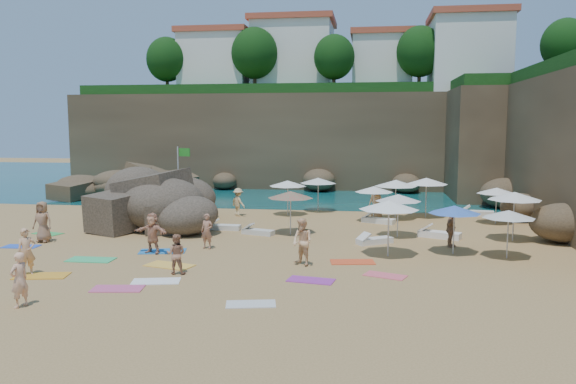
# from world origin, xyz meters

# --- Properties ---
(ground) EXTENTS (120.00, 120.00, 0.00)m
(ground) POSITION_xyz_m (0.00, 0.00, 0.00)
(ground) COLOR tan
(ground) RESTS_ON ground
(seawater) EXTENTS (120.00, 120.00, 0.00)m
(seawater) POSITION_xyz_m (0.00, 30.00, 0.00)
(seawater) COLOR #0C4751
(seawater) RESTS_ON ground
(cliff_back) EXTENTS (44.00, 8.00, 8.00)m
(cliff_back) POSITION_xyz_m (2.00, 25.00, 4.00)
(cliff_back) COLOR brown
(cliff_back) RESTS_ON ground
(cliff_corner) EXTENTS (10.00, 12.00, 8.00)m
(cliff_corner) POSITION_xyz_m (17.00, 20.00, 4.00)
(cliff_corner) COLOR brown
(cliff_corner) RESTS_ON ground
(rock_promontory) EXTENTS (12.00, 7.00, 2.00)m
(rock_promontory) POSITION_xyz_m (-11.00, 16.00, 0.00)
(rock_promontory) COLOR brown
(rock_promontory) RESTS_ON ground
(clifftop_buildings) EXTENTS (28.48, 9.48, 7.00)m
(clifftop_buildings) POSITION_xyz_m (2.96, 25.79, 11.24)
(clifftop_buildings) COLOR white
(clifftop_buildings) RESTS_ON cliff_back
(clifftop_trees) EXTENTS (35.60, 23.82, 4.40)m
(clifftop_trees) POSITION_xyz_m (4.78, 19.52, 11.26)
(clifftop_trees) COLOR #11380F
(clifftop_trees) RESTS_ON ground
(marina_masts) EXTENTS (3.10, 0.10, 6.00)m
(marina_masts) POSITION_xyz_m (-16.50, 30.00, 3.00)
(marina_masts) COLOR white
(marina_masts) RESTS_ON ground
(rock_outcrop) EXTENTS (9.41, 8.31, 3.12)m
(rock_outcrop) POSITION_xyz_m (-6.10, 3.93, 0.00)
(rock_outcrop) COLOR brown
(rock_outcrop) RESTS_ON ground
(flag_pole) EXTENTS (0.80, 0.22, 4.14)m
(flag_pole) POSITION_xyz_m (-4.86, 6.45, 2.64)
(flag_pole) COLOR silver
(flag_pole) RESTS_ON ground
(parasol_0) EXTENTS (2.22, 2.22, 2.10)m
(parasol_0) POSITION_xyz_m (1.27, 7.89, 1.92)
(parasol_0) COLOR silver
(parasol_0) RESTS_ON ground
(parasol_1) EXTENTS (2.25, 2.25, 2.12)m
(parasol_1) POSITION_xyz_m (2.94, 9.60, 1.95)
(parasol_1) COLOR silver
(parasol_1) RESTS_ON ground
(parasol_2) EXTENTS (2.46, 2.46, 2.33)m
(parasol_2) POSITION_xyz_m (9.38, 8.33, 2.14)
(parasol_2) COLOR silver
(parasol_2) RESTS_ON ground
(parasol_3) EXTENTS (2.13, 2.13, 2.01)m
(parasol_3) POSITION_xyz_m (6.34, 6.23, 1.85)
(parasol_3) COLOR silver
(parasol_3) RESTS_ON ground
(parasol_4) EXTENTS (2.11, 2.11, 2.00)m
(parasol_4) POSITION_xyz_m (12.95, 6.60, 1.83)
(parasol_4) COLOR silver
(parasol_4) RESTS_ON ground
(parasol_5) EXTENTS (2.42, 2.42, 2.29)m
(parasol_5) POSITION_xyz_m (7.58, 7.27, 2.10)
(parasol_5) COLOR silver
(parasol_5) RESTS_ON ground
(parasol_6) EXTENTS (2.27, 2.27, 2.15)m
(parasol_6) POSITION_xyz_m (2.25, 2.14, 1.97)
(parasol_6) COLOR silver
(parasol_6) RESTS_ON ground
(parasol_7) EXTENTS (2.43, 2.43, 2.30)m
(parasol_7) POSITION_xyz_m (12.76, 2.03, 2.11)
(parasol_7) COLOR silver
(parasol_7) RESTS_ON ground
(parasol_8) EXTENTS (2.20, 2.20, 2.08)m
(parasol_8) POSITION_xyz_m (7.47, 2.17, 1.91)
(parasol_8) COLOR silver
(parasol_8) RESTS_ON ground
(parasol_9) EXTENTS (2.45, 2.45, 2.32)m
(parasol_9) POSITION_xyz_m (6.89, -1.94, 2.13)
(parasol_9) COLOR silver
(parasol_9) RESTS_ON ground
(parasol_10) EXTENTS (2.17, 2.17, 2.05)m
(parasol_10) POSITION_xyz_m (9.62, -1.11, 1.88)
(parasol_10) COLOR silver
(parasol_10) RESTS_ON ground
(parasol_11) EXTENTS (2.09, 2.09, 1.97)m
(parasol_11) POSITION_xyz_m (11.66, -1.62, 1.81)
(parasol_11) COLOR silver
(parasol_11) RESTS_ON ground
(lounger_0) EXTENTS (1.70, 0.64, 0.26)m
(lounger_0) POSITION_xyz_m (-1.29, 2.80, 0.13)
(lounger_0) COLOR silver
(lounger_0) RESTS_ON ground
(lounger_1) EXTENTS (1.91, 1.26, 0.28)m
(lounger_1) POSITION_xyz_m (6.62, 5.96, 0.14)
(lounger_1) COLOR white
(lounger_1) RESTS_ON ground
(lounger_2) EXTENTS (1.97, 0.88, 0.30)m
(lounger_2) POSITION_xyz_m (12.49, 9.41, 0.15)
(lounger_2) COLOR silver
(lounger_2) RESTS_ON ground
(lounger_3) EXTENTS (1.71, 1.00, 0.25)m
(lounger_3) POSITION_xyz_m (0.69, 1.80, 0.13)
(lounger_3) COLOR silver
(lounger_3) RESTS_ON ground
(lounger_4) EXTENTS (2.08, 1.35, 0.31)m
(lounger_4) POSITION_xyz_m (9.46, 2.24, 0.15)
(lounger_4) COLOR white
(lounger_4) RESTS_ON ground
(lounger_5) EXTENTS (1.73, 1.42, 0.27)m
(lounger_5) POSITION_xyz_m (6.37, 0.45, 0.13)
(lounger_5) COLOR white
(lounger_5) RESTS_ON ground
(towel_0) EXTENTS (1.58, 0.86, 0.03)m
(towel_0) POSITION_xyz_m (-9.21, -2.47, 0.01)
(towel_0) COLOR blue
(towel_0) RESTS_ON ground
(towel_1) EXTENTS (1.77, 1.06, 0.03)m
(towel_1) POSITION_xyz_m (-2.09, -7.99, 0.01)
(towel_1) COLOR #D25183
(towel_1) RESTS_ON ground
(towel_2) EXTENTS (1.97, 1.25, 0.03)m
(towel_2) POSITION_xyz_m (-5.48, -6.88, 0.02)
(towel_2) COLOR orange
(towel_2) RESTS_ON ground
(towel_3) EXTENTS (1.86, 0.95, 0.03)m
(towel_3) POSITION_xyz_m (-4.92, -4.35, 0.02)
(towel_3) COLOR #38C471
(towel_3) RESTS_ON ground
(towel_5) EXTENTS (1.78, 1.16, 0.03)m
(towel_5) POSITION_xyz_m (-1.16, -6.97, 0.01)
(towel_5) COLOR white
(towel_5) RESTS_ON ground
(towel_6) EXTENTS (1.72, 1.06, 0.03)m
(towel_6) POSITION_xyz_m (4.12, -6.06, 0.01)
(towel_6) COLOR purple
(towel_6) RESTS_ON ground
(towel_8) EXTENTS (2.10, 1.36, 0.03)m
(towel_8) POSITION_xyz_m (-2.62, -2.50, 0.02)
(towel_8) COLOR #2476C1
(towel_8) RESTS_ON ground
(towel_9) EXTENTS (1.64, 1.22, 0.03)m
(towel_9) POSITION_xyz_m (6.70, -5.06, 0.01)
(towel_9) COLOR #EF5D6F
(towel_9) RESTS_ON ground
(towel_10) EXTENTS (1.84, 1.12, 0.03)m
(towel_10) POSITION_xyz_m (5.48, -3.21, 0.02)
(towel_10) COLOR #EC4D25
(towel_10) RESTS_ON ground
(towel_11) EXTENTS (1.63, 1.14, 0.03)m
(towel_11) POSITION_xyz_m (-9.73, 0.48, 0.01)
(towel_11) COLOR green
(towel_11) RESTS_ON ground
(towel_12) EXTENTS (2.02, 1.38, 0.03)m
(towel_12) POSITION_xyz_m (-1.47, -4.78, 0.02)
(towel_12) COLOR #FFBE43
(towel_12) RESTS_ON ground
(towel_13) EXTENTS (1.62, 1.04, 0.03)m
(towel_13) POSITION_xyz_m (2.60, -8.92, 0.01)
(towel_13) COLOR silver
(towel_13) RESTS_ON ground
(person_stand_0) EXTENTS (0.73, 0.74, 1.72)m
(person_stand_0) POSITION_xyz_m (-6.07, -6.81, 0.86)
(person_stand_0) COLOR tan
(person_stand_0) RESTS_ON ground
(person_stand_1) EXTENTS (0.74, 0.59, 1.47)m
(person_stand_1) POSITION_xyz_m (-0.81, -5.87, 0.74)
(person_stand_1) COLOR #AF7757
(person_stand_1) RESTS_ON ground
(person_stand_2) EXTENTS (1.11, 1.02, 1.66)m
(person_stand_2) POSITION_xyz_m (-1.60, 7.22, 0.83)
(person_stand_2) COLOR #E0BD7F
(person_stand_2) RESTS_ON ground
(person_stand_3) EXTENTS (0.80, 1.01, 1.61)m
(person_stand_3) POSITION_xyz_m (9.69, 0.21, 0.80)
(person_stand_3) COLOR #A67753
(person_stand_3) RESTS_ON ground
(person_stand_4) EXTENTS (1.06, 0.93, 1.90)m
(person_stand_4) POSITION_xyz_m (6.49, 7.42, 0.95)
(person_stand_4) COLOR tan
(person_stand_4) RESTS_ON ground
(person_stand_5) EXTENTS (1.61, 0.56, 1.71)m
(person_stand_5) POSITION_xyz_m (-6.46, 7.10, 0.86)
(person_stand_5) COLOR #B16858
(person_stand_5) RESTS_ON ground
(person_stand_6) EXTENTS (0.56, 0.70, 1.66)m
(person_stand_6) POSITION_xyz_m (-4.14, -10.13, 0.83)
(person_stand_6) COLOR #F9B58D
(person_stand_6) RESTS_ON ground
(person_lie_2) EXTENTS (0.95, 1.89, 0.50)m
(person_lie_2) POSITION_xyz_m (-8.78, -1.42, 0.25)
(person_lie_2) COLOR #94694A
(person_lie_2) RESTS_ON ground
(person_lie_3) EXTENTS (1.93, 2.02, 0.46)m
(person_lie_3) POSITION_xyz_m (-2.89, -2.91, 0.23)
(person_lie_3) COLOR tan
(person_lie_3) RESTS_ON ground
(person_lie_4) EXTENTS (0.84, 1.59, 0.36)m
(person_lie_4) POSITION_xyz_m (-0.89, -1.69, 0.18)
(person_lie_4) COLOR #A86E54
(person_lie_4) RESTS_ON ground
(person_lie_5) EXTENTS (1.82, 1.95, 0.68)m
(person_lie_5) POSITION_xyz_m (3.58, -4.04, 0.34)
(person_lie_5) COLOR #F8C38D
(person_lie_5) RESTS_ON ground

